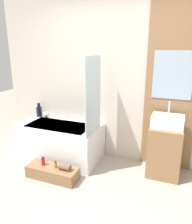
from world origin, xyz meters
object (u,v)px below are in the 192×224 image
(sink, at_px, (167,121))
(vase_round_light, at_px, (46,115))
(vase_tall_dark, at_px, (39,111))
(wooden_step_bench, at_px, (53,172))
(bathtub, at_px, (60,141))
(bottle_soap_secondary, at_px, (56,165))
(bottle_soap_primary, at_px, (43,161))

(sink, distance_m, vase_round_light, 2.11)
(vase_round_light, bearing_deg, vase_tall_dark, 178.87)
(vase_tall_dark, height_order, vase_round_light, vase_tall_dark)
(vase_round_light, bearing_deg, wooden_step_bench, -53.31)
(bathtub, distance_m, vase_tall_dark, 0.75)
(vase_round_light, xyz_separation_m, bottle_soap_secondary, (0.69, -0.86, -0.41))
(bathtub, xyz_separation_m, sink, (1.68, 0.12, 0.53))
(sink, distance_m, bottle_soap_primary, 1.86)
(bathtub, xyz_separation_m, vase_tall_dark, (-0.58, 0.28, 0.39))
(bottle_soap_secondary, bearing_deg, sink, 26.60)
(bottle_soap_primary, bearing_deg, vase_tall_dark, 126.74)
(wooden_step_bench, bearing_deg, vase_round_light, 126.69)
(wooden_step_bench, relative_size, sink, 1.75)
(sink, relative_size, bottle_soap_secondary, 4.14)
(sink, height_order, vase_tall_dark, sink)
(bathtub, distance_m, vase_round_light, 0.61)
(wooden_step_bench, xyz_separation_m, bottle_soap_secondary, (0.06, 0.00, 0.13))
(wooden_step_bench, distance_m, bottle_soap_primary, 0.21)
(vase_round_light, xyz_separation_m, bottle_soap_primary, (0.49, -0.86, -0.40))
(bottle_soap_secondary, bearing_deg, vase_round_light, 129.05)
(bathtub, relative_size, sink, 3.13)
(bathtub, distance_m, bottle_soap_primary, 0.59)
(vase_round_light, relative_size, bottle_soap_secondary, 0.99)
(bottle_soap_secondary, bearing_deg, bathtub, 115.09)
(wooden_step_bench, bearing_deg, bottle_soap_primary, 180.00)
(wooden_step_bench, height_order, sink, sink)
(vase_round_light, relative_size, bottle_soap_primary, 0.82)
(vase_tall_dark, bearing_deg, bathtub, -25.76)
(bathtub, xyz_separation_m, vase_round_light, (-0.42, 0.27, 0.34))
(bottle_soap_primary, xyz_separation_m, bottle_soap_secondary, (0.21, 0.00, -0.01))
(vase_tall_dark, relative_size, vase_round_light, 2.45)
(wooden_step_bench, relative_size, vase_round_light, 7.31)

